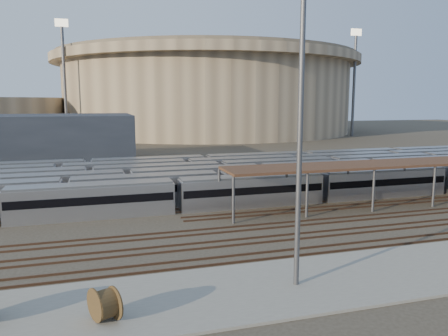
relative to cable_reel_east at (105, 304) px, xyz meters
name	(u,v)px	position (x,y,z in m)	size (l,w,h in m)	color
ground	(307,220)	(21.61, 16.66, -1.20)	(420.00, 420.00, 0.00)	#383026
apron	(341,278)	(16.61, 1.66, -1.10)	(50.00, 9.00, 0.20)	gray
subway_trains	(233,177)	(19.05, 35.16, 0.60)	(125.98, 23.90, 3.60)	#ADADB2
inspection_shed	(447,162)	(43.61, 20.66, 3.78)	(60.30, 6.00, 5.30)	#4F5054
empty_tracks	(331,233)	(21.61, 11.66, -1.11)	(170.00, 9.62, 0.18)	#4C3323
stadium	(207,92)	(46.61, 156.66, 15.27)	(124.00, 124.00, 32.50)	tan
service_building	(26,140)	(-13.39, 71.66, 3.80)	(42.00, 20.00, 10.00)	#1E232D
floodlight_0	(64,76)	(-8.39, 126.66, 19.44)	(4.00, 1.00, 38.40)	#4F5054
floodlight_2	(354,79)	(91.61, 116.66, 19.44)	(4.00, 1.00, 38.40)	#4F5054
floodlight_3	(119,83)	(11.61, 176.66, 19.44)	(4.00, 1.00, 38.40)	#4F5054
cable_reel_east	(105,304)	(0.00, 0.00, 0.00)	(2.01, 2.01, 1.12)	#503820
yard_light_pole	(300,124)	(12.90, 1.46, 10.12)	(0.82, 0.36, 22.08)	#4F5054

